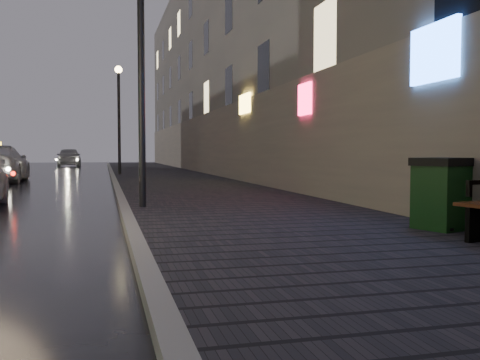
{
  "coord_description": "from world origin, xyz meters",
  "views": [
    {
      "loc": [
        1.1,
        -4.88,
        1.27
      ],
      "look_at": [
        3.02,
        2.66,
        0.85
      ],
      "focal_mm": 40.0,
      "sensor_mm": 36.0,
      "label": 1
    }
  ],
  "objects_px": {
    "lamp_far": "(119,106)",
    "car_far": "(69,157)",
    "taxi_far": "(3,162)",
    "lamp_near": "(141,39)",
    "trash_bin": "(442,193)"
  },
  "relations": [
    {
      "from": "lamp_far",
      "to": "car_far",
      "type": "bearing_deg",
      "value": 100.26
    },
    {
      "from": "taxi_far",
      "to": "lamp_near",
      "type": "bearing_deg",
      "value": -75.74
    },
    {
      "from": "trash_bin",
      "to": "lamp_far",
      "type": "bearing_deg",
      "value": 82.86
    },
    {
      "from": "car_far",
      "to": "lamp_near",
      "type": "bearing_deg",
      "value": 91.48
    },
    {
      "from": "lamp_near",
      "to": "lamp_far",
      "type": "bearing_deg",
      "value": 90.0
    },
    {
      "from": "lamp_near",
      "to": "car_far",
      "type": "bearing_deg",
      "value": 95.71
    },
    {
      "from": "taxi_far",
      "to": "car_far",
      "type": "xyz_separation_m",
      "value": [
        2.91,
        12.74,
        0.13
      ]
    },
    {
      "from": "trash_bin",
      "to": "car_far",
      "type": "bearing_deg",
      "value": 82.46
    },
    {
      "from": "lamp_near",
      "to": "taxi_far",
      "type": "distance_m",
      "value": 24.05
    },
    {
      "from": "trash_bin",
      "to": "car_far",
      "type": "relative_size",
      "value": 0.22
    },
    {
      "from": "lamp_near",
      "to": "trash_bin",
      "type": "bearing_deg",
      "value": -46.75
    },
    {
      "from": "lamp_far",
      "to": "lamp_near",
      "type": "bearing_deg",
      "value": -90.0
    },
    {
      "from": "lamp_far",
      "to": "car_far",
      "type": "distance_m",
      "value": 20.23
    },
    {
      "from": "trash_bin",
      "to": "taxi_far",
      "type": "xyz_separation_m",
      "value": [
        -10.43,
        27.19,
        -0.01
      ]
    },
    {
      "from": "taxi_far",
      "to": "car_far",
      "type": "bearing_deg",
      "value": 75.64
    }
  ]
}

